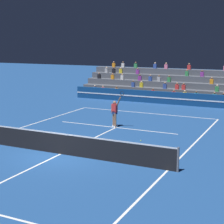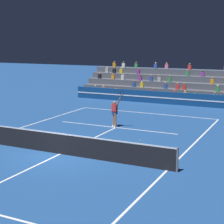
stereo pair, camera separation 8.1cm
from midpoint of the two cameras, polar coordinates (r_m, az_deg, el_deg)
ground_plane at (r=18.83m, az=-7.94°, el=-6.36°), size 120.00×120.00×0.00m
court_lines at (r=18.82m, az=-7.94°, el=-6.35°), size 11.10×23.90×0.01m
tennis_net at (r=18.67m, az=-7.99°, el=-4.76°), size 12.00×0.10×1.10m
sponsor_banner_wall at (r=33.54m, az=8.04°, el=2.15°), size 18.00×0.26×1.10m
bleacher_stand at (r=37.09m, az=9.87°, el=3.65°), size 18.80×4.75×3.38m
tennis_player at (r=24.22m, az=0.33°, el=0.00°), size 1.07×0.46×2.45m
tennis_ball at (r=21.01m, az=4.30°, el=-4.37°), size 0.07×0.07×0.07m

